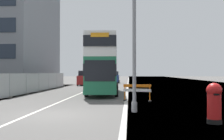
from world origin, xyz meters
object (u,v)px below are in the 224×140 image
Objects in this scene: double_decker_bus at (104,65)px; car_oncoming_near at (85,79)px; red_pillar_postbox at (214,101)px; car_receding_mid at (114,78)px; car_receding_far at (99,77)px; lamppost_foreground at (134,33)px; roadworks_barrier at (137,90)px.

double_decker_bus is 16.84m from car_oncoming_near.
red_pillar_postbox is 0.37× the size of car_receding_mid.
car_receding_far reaches higher than red_pillar_postbox.
lamppost_foreground is 1.94× the size of car_receding_mid.
red_pillar_postbox is at bearing -78.23° from car_receding_far.
double_decker_bus is 25.91m from car_receding_mid.
roadworks_barrier is at bearing -71.61° from car_oncoming_near.
car_receding_far is at bearing 114.46° from car_receding_mid.
lamppost_foreground reaches higher than car_receding_far.
red_pillar_postbox is (5.75, -14.44, -1.87)m from double_decker_bus.
lamppost_foreground is at bearing -81.19° from car_receding_far.
lamppost_foreground is (2.70, -11.67, 1.23)m from double_decker_bus.
roadworks_barrier is at bearing -79.69° from car_receding_far.
car_receding_mid is 9.64m from car_receding_far.
red_pillar_postbox is 32.26m from car_oncoming_near.
car_oncoming_near is (-7.52, 22.61, 0.32)m from roadworks_barrier.
car_receding_far is (-10.22, 49.07, 0.17)m from red_pillar_postbox.
car_receding_mid reaches higher than red_pillar_postbox.
car_oncoming_near is 10.52m from car_receding_mid.
double_decker_bus is 12.04m from lamppost_foreground.
lamppost_foreground is 28.88m from car_oncoming_near.
lamppost_foreground is 37.77m from car_receding_mid.
lamppost_foreground is 4.29× the size of roadworks_barrier.
double_decker_bus reaches higher than car_receding_far.
car_receding_mid is (-3.48, 32.32, 0.30)m from roadworks_barrier.
roadworks_barrier is (3.00, -6.47, -1.97)m from double_decker_bus.
double_decker_bus reaches higher than red_pillar_postbox.
roadworks_barrier is 32.51m from car_receding_mid.
double_decker_bus is 7.40m from roadworks_barrier.
roadworks_barrier is at bearing -65.14° from double_decker_bus.
lamppost_foreground is 5.29× the size of red_pillar_postbox.
double_decker_bus is 2.63× the size of car_oncoming_near.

